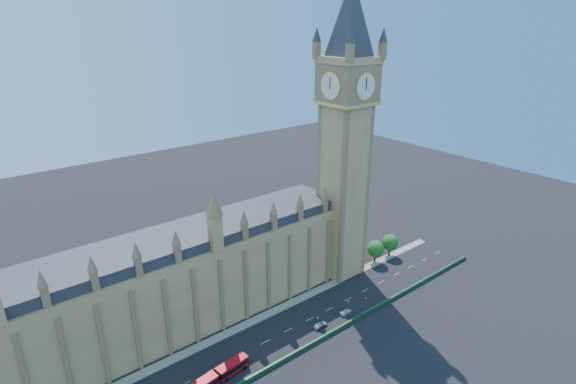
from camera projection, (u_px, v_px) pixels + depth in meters
ground at (277, 336)px, 124.22m from camera, size 400.00×400.00×0.00m
palace_westminster at (153, 290)px, 120.66m from camera, size 120.00×20.00×28.00m
elizabeth_tower at (346, 115)px, 137.09m from camera, size 20.59×20.59×105.00m
bridge_parapet at (298, 352)px, 117.46m from camera, size 160.00×0.60×1.20m
kerb_north at (257, 319)px, 131.11m from camera, size 160.00×3.00×0.16m
tree_east_near at (376, 248)px, 160.07m from camera, size 6.00×6.00×8.50m
tree_east_far at (390, 242)px, 164.75m from camera, size 6.00×6.00×8.50m
red_bus at (215, 378)px, 107.31m from camera, size 19.17×4.83×3.23m
car_grey at (321, 325)px, 127.44m from camera, size 4.28×1.85×1.44m
car_silver at (320, 325)px, 127.49m from camera, size 4.14×1.62×1.34m
car_white at (346, 312)px, 133.46m from camera, size 4.20×1.88×1.20m
cone_a at (318, 318)px, 131.14m from camera, size 0.53×0.53×0.64m
cone_b at (318, 318)px, 131.33m from camera, size 0.45×0.45×0.67m
cone_c at (348, 301)px, 138.88m from camera, size 0.47×0.47×0.70m
cone_d at (366, 298)px, 140.46m from camera, size 0.62×0.62×0.78m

